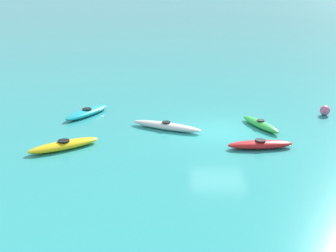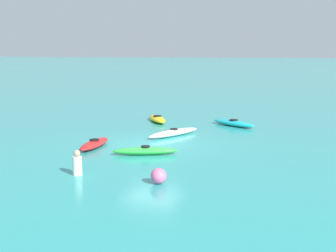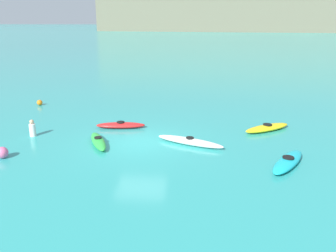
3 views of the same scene
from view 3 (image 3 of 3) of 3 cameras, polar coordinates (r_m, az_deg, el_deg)
name	(u,v)px [view 3 (image 3 of 3)]	position (r m, az deg, el deg)	size (l,w,h in m)	color
ground_plane	(140,142)	(17.28, -4.48, -2.60)	(600.00, 600.00, 0.00)	teal
headland_cliff	(231,3)	(181.17, 10.13, 19.01)	(113.79, 58.31, 24.92)	#6B6651
kayak_red	(121,125)	(19.50, -7.65, 0.12)	(2.72, 0.90, 0.37)	red
kayak_cyan	(288,162)	(15.35, 18.82, -5.47)	(2.19, 2.96, 0.37)	#19B7C6
kayak_white	(190,141)	(16.86, 3.56, -2.51)	(3.35, 1.96, 0.37)	white
kayak_green	(98,141)	(17.18, -11.22, -2.43)	(1.58, 2.67, 0.37)	green
kayak_yellow	(267,128)	(19.63, 15.74, -0.27)	(2.86, 2.21, 0.37)	yellow
buoy_orange	(40,103)	(25.99, -20.06, 3.58)	(0.38, 0.38, 0.38)	orange
buoy_pink	(2,153)	(16.81, -25.25, -3.92)	(0.51, 0.51, 0.51)	pink
person_near_shore	(32,129)	(19.25, -21.08, -0.44)	(0.33, 0.33, 0.88)	silver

